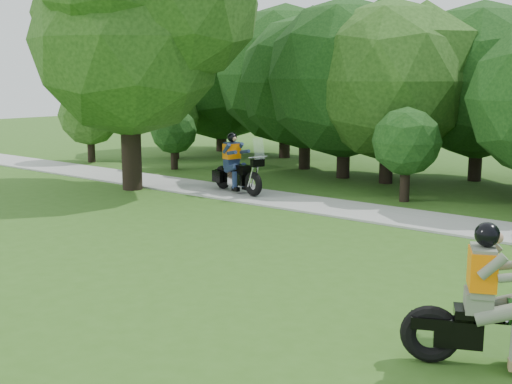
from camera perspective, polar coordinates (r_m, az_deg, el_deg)
The scene contains 6 objects.
ground at distance 10.87m, azimuth -0.46°, elevation -10.29°, with size 100.00×100.00×0.00m, color #315A19.
walkway at distance 17.57m, azimuth 16.18°, elevation -2.65°, with size 60.00×2.20×0.06m, color #969691.
tree_line at distance 23.57m, azimuth 21.40°, elevation 8.99°, with size 40.84×12.96×7.66m.
big_tree_west at distance 22.56m, azimuth -10.78°, elevation 14.93°, with size 8.64×6.56×9.96m.
chopper_motorcycle at distance 9.08m, azimuth 20.71°, elevation -10.28°, with size 2.64×1.57×1.97m.
touring_motorcycle at distance 21.22m, azimuth -1.90°, elevation 1.92°, with size 2.53×1.22×1.96m.
Camera 1 is at (6.40, -7.93, 3.79)m, focal length 45.00 mm.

